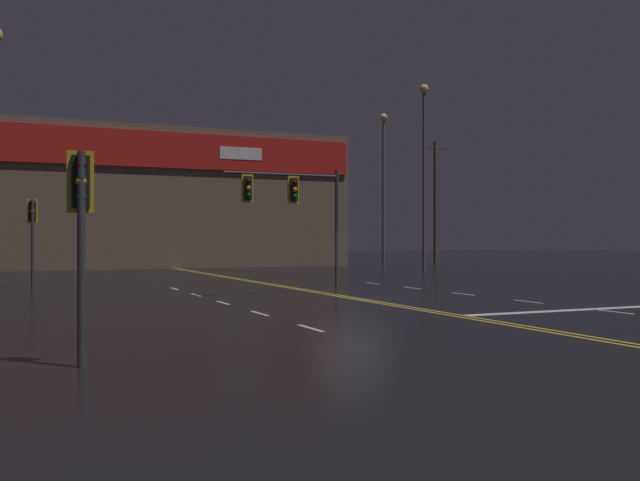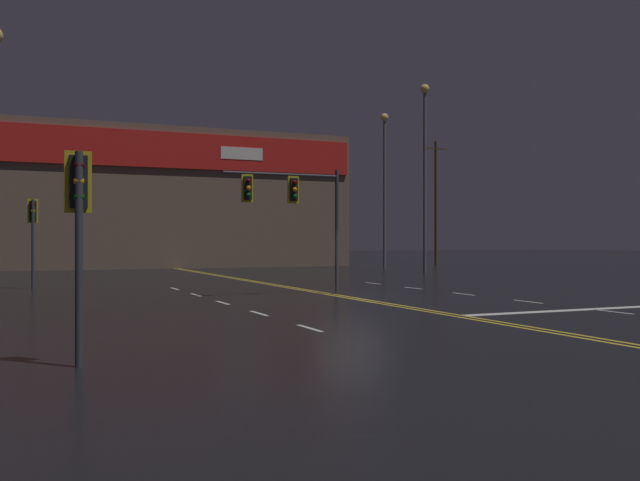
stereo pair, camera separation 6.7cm
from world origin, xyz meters
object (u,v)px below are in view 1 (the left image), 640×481
(streetlight_far_left, at_px, (424,156))
(traffic_signal_corner_northwest, at_px, (32,223))
(traffic_signal_median, at_px, (290,199))
(streetlight_median_approach, at_px, (384,172))
(traffic_signal_corner_southwest, at_px, (81,208))

(streetlight_far_left, bearing_deg, traffic_signal_corner_northwest, -165.65)
(traffic_signal_median, relative_size, streetlight_median_approach, 0.42)
(traffic_signal_corner_southwest, distance_m, streetlight_median_approach, 40.16)
(streetlight_far_left, bearing_deg, streetlight_median_approach, 81.60)
(traffic_signal_corner_northwest, xyz_separation_m, traffic_signal_corner_southwest, (0.11, -19.66, -0.20))
(traffic_signal_median, xyz_separation_m, traffic_signal_corner_southwest, (-8.30, -12.08, -0.98))
(streetlight_far_left, bearing_deg, traffic_signal_median, -136.47)
(traffic_signal_corner_southwest, bearing_deg, traffic_signal_median, 55.50)
(traffic_signal_corner_northwest, relative_size, streetlight_far_left, 0.32)
(traffic_signal_corner_northwest, bearing_deg, streetlight_median_approach, 28.47)
(traffic_signal_corner_southwest, distance_m, streetlight_far_left, 34.13)
(traffic_signal_corner_southwest, bearing_deg, streetlight_far_left, 48.69)
(traffic_signal_corner_northwest, bearing_deg, traffic_signal_median, -41.99)
(streetlight_median_approach, bearing_deg, streetlight_far_left, -98.40)
(traffic_signal_median, xyz_separation_m, streetlight_median_approach, (15.05, 20.30, 3.36))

